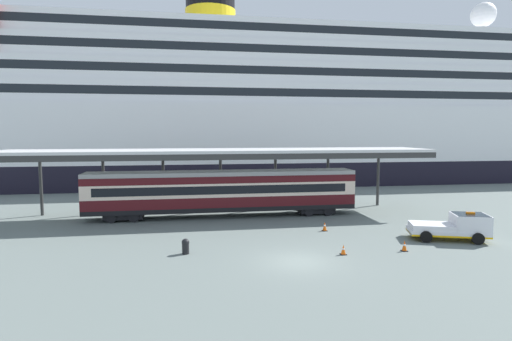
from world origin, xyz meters
TOP-DOWN VIEW (x-y plane):
  - ground_plane at (0.00, 0.00)m, footprint 400.00×400.00m
  - cruise_ship at (4.68, 46.05)m, footprint 150.41×31.46m
  - platform_canopy at (-3.33, 13.86)m, footprint 37.91×6.10m
  - train_carriage at (-3.33, 13.39)m, footprint 23.68×2.81m
  - service_truck at (12.14, 2.89)m, footprint 5.57×3.55m
  - traffic_cone_near at (7.23, 0.98)m, footprint 0.36×0.36m
  - traffic_cone_mid at (3.11, 0.88)m, footprint 0.36×0.36m
  - traffic_cone_far at (3.94, 6.88)m, footprint 0.36×0.36m
  - quay_bollard at (-6.53, 2.60)m, footprint 0.48×0.48m

SIDE VIEW (x-z plane):
  - ground_plane at x=0.00m, z-range 0.00..0.00m
  - traffic_cone_mid at x=3.11m, z-range -0.01..0.63m
  - traffic_cone_near at x=7.23m, z-range -0.01..0.69m
  - traffic_cone_far at x=3.94m, z-range -0.01..0.74m
  - quay_bollard at x=-6.53m, z-range 0.04..1.00m
  - service_truck at x=12.14m, z-range -0.02..2.00m
  - train_carriage at x=-3.33m, z-range 0.26..4.37m
  - platform_canopy at x=-3.33m, z-range 2.71..8.72m
  - cruise_ship at x=4.68m, z-range -5.80..27.39m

